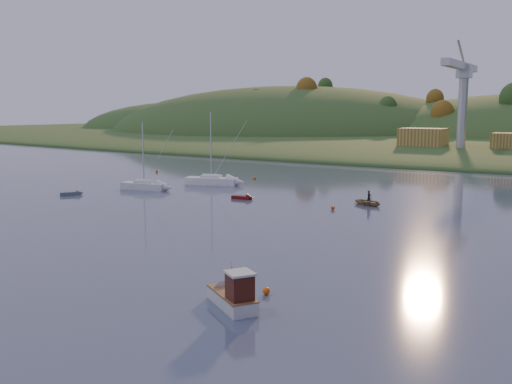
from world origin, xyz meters
The scene contains 19 objects.
ground centered at (0.00, 0.00, 0.00)m, with size 500.00×500.00×0.00m, color #343C56.
shore_slope centered at (0.00, 165.00, 0.00)m, with size 640.00×150.00×7.00m, color #345221.
hill_left_far centered at (-160.00, 215.00, 0.00)m, with size 120.00×100.00×32.00m, color #345221.
hill_left centered at (-90.00, 200.00, 0.00)m, with size 170.00×140.00×44.00m, color #345221.
hillside_trees centered at (0.00, 185.00, 0.00)m, with size 280.00×50.00×32.00m, color #294E1C, non-canonical shape.
wharf centered at (5.00, 122.00, 1.20)m, with size 42.00×16.00×2.40m, color slate.
shed_west centered at (-8.00, 123.00, 4.80)m, with size 11.00×8.00×4.80m, color olive.
dock_crane centered at (2.00, 118.39, 17.17)m, with size 3.20×28.00×20.30m.
fishing_boat centered at (14.69, 5.18, 0.74)m, with size 5.28×4.22×3.34m.
sailboat_near centered at (-25.63, 40.17, 0.67)m, with size 7.49×3.33×10.03m.
sailboat_far centered at (-20.41, 50.02, 0.74)m, with size 8.63×4.84×11.47m.
canoe centered at (8.22, 44.78, 0.39)m, with size 2.66×3.72×0.77m, color olive.
paddler centered at (8.22, 44.78, 0.80)m, with size 0.58×0.38×1.60m, color black.
red_tender centered at (-7.49, 40.43, 0.22)m, with size 3.20×1.38×1.06m.
grey_dinghy centered at (-29.98, 30.78, 0.24)m, with size 2.87×3.24×1.19m.
buoy_0 centered at (15.57, 8.05, 0.25)m, with size 0.50×0.50×0.50m, color #E3570B.
buoy_1 centered at (5.79, 39.35, 0.25)m, with size 0.50×0.50×0.50m, color #E3570B.
buoy_2 centered at (-39.93, 58.72, 0.25)m, with size 0.50×0.50×0.50m, color #E3570B.
buoy_3 centered at (-18.41, 59.74, 0.25)m, with size 0.50×0.50×0.50m, color #E3570B.
Camera 1 is at (34.17, -22.41, 11.93)m, focal length 40.00 mm.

